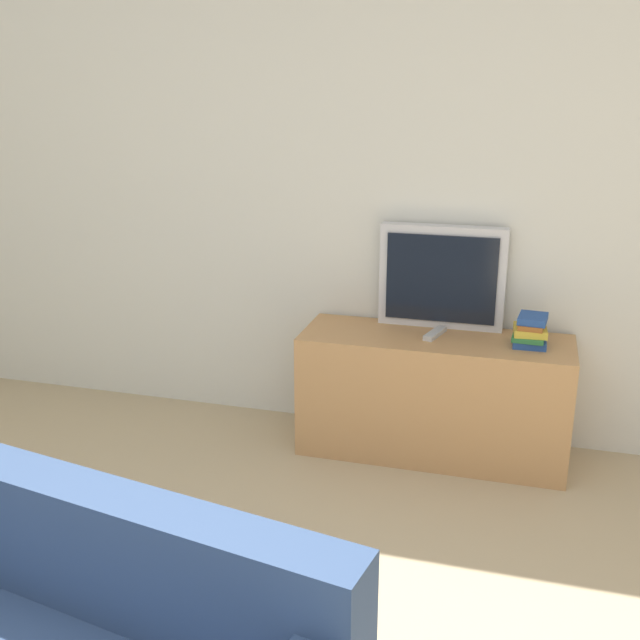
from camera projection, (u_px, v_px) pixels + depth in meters
wall_back at (379, 186)px, 3.77m from camera, size 9.00×0.06×2.60m
tv_stand at (433, 396)px, 3.73m from camera, size 1.31×0.45×0.62m
television at (442, 277)px, 3.72m from camera, size 0.62×0.09×0.51m
book_stack at (530, 331)px, 3.50m from camera, size 0.16×0.19×0.15m
remote_on_stand at (435, 333)px, 3.65m from camera, size 0.10×0.20×0.02m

